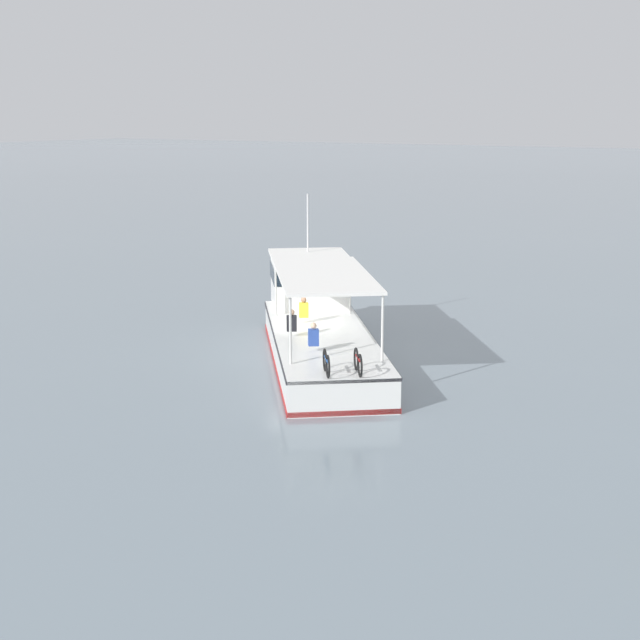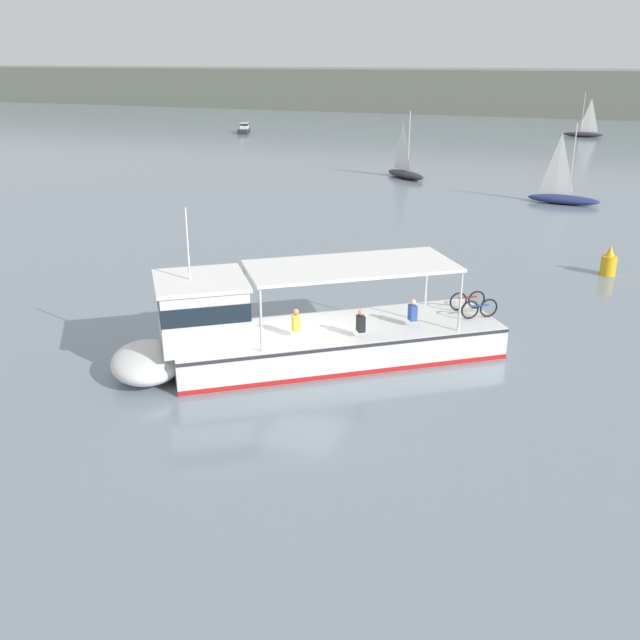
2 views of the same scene
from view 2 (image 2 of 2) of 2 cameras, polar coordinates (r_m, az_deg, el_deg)
ground_plane at (r=23.03m, az=-1.29°, el=-3.72°), size 400.00×400.00×0.00m
distant_shoreline at (r=140.12m, az=20.03°, el=17.00°), size 400.00×28.00×7.43m
ferry_main at (r=22.89m, az=-2.46°, el=-1.13°), size 11.93×10.24×5.32m
sailboat_outer_anchorage at (r=60.24m, az=6.93°, el=11.86°), size 4.59×4.14×5.40m
sailboat_near_port at (r=51.73m, az=19.09°, el=9.48°), size 4.89×1.76×5.40m
motorboat_far_right at (r=97.31m, az=-6.17°, el=15.15°), size 2.51×3.83×1.26m
sailboat_horizon_west at (r=97.80m, az=20.57°, el=14.03°), size 4.87×1.68×5.40m
channel_buoy at (r=35.10m, az=22.35°, el=4.29°), size 0.70×0.70×1.40m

